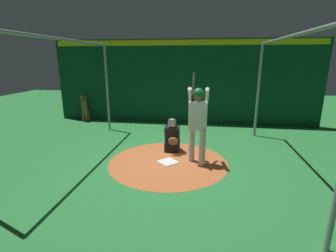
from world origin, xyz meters
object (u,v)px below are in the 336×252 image
at_px(catcher, 172,138).
at_px(bat_rack, 86,109).
at_px(home_plate, 168,162).
at_px(batter, 198,118).

height_order(catcher, bat_rack, bat_rack).
height_order(home_plate, catcher, catcher).
height_order(batter, bat_rack, batter).
distance_m(batter, catcher, 1.27).
distance_m(batter, bat_rack, 6.17).
bearing_deg(catcher, batter, 43.88).
distance_m(home_plate, bat_rack, 5.67).
relative_size(batter, bat_rack, 2.10).
xyz_separation_m(batter, bat_rack, (-3.84, -4.78, -0.66)).
relative_size(home_plate, bat_rack, 0.40).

